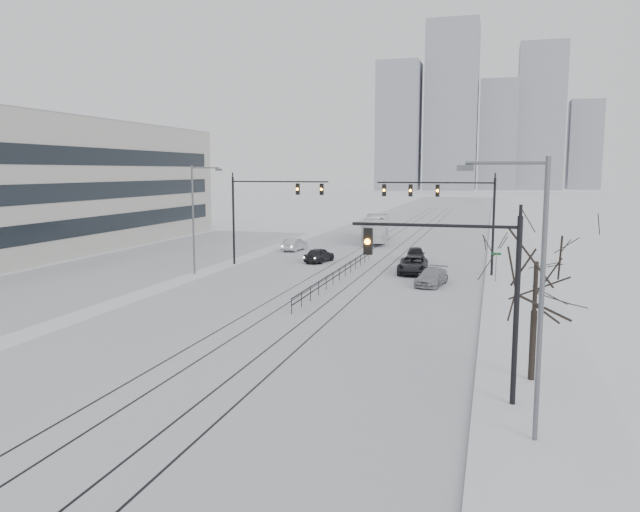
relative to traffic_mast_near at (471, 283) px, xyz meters
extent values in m
plane|color=white|center=(-10.79, -6.00, -4.56)|extent=(500.00, 500.00, 0.00)
cube|color=silver|center=(-10.79, 54.00, -4.55)|extent=(22.00, 260.00, 0.02)
cube|color=silver|center=(2.71, 54.00, -4.48)|extent=(5.00, 260.00, 0.16)
cube|color=gray|center=(0.26, 54.00, -4.50)|extent=(0.10, 260.00, 0.12)
cube|color=silver|center=(-30.79, 29.00, -4.55)|extent=(14.00, 60.00, 0.03)
cube|color=black|center=(-13.39, 34.00, -4.54)|extent=(0.10, 180.00, 0.01)
cube|color=black|center=(-11.99, 34.00, -4.54)|extent=(0.10, 180.00, 0.01)
cube|color=black|center=(-9.59, 34.00, -4.54)|extent=(0.10, 180.00, 0.01)
cube|color=black|center=(-8.19, 34.00, -4.54)|extent=(0.10, 180.00, 0.01)
cube|color=black|center=(-38.77, 29.00, 2.44)|extent=(0.08, 58.00, 12.00)
cube|color=#90949E|center=(-40.79, 254.00, 22.94)|extent=(18.00, 18.00, 55.00)
cube|color=#90949E|center=(-18.79, 262.00, 31.44)|extent=(22.00, 22.00, 72.00)
cube|color=#90949E|center=(1.21, 270.00, 19.44)|extent=(16.00, 16.00, 48.00)
cube|color=#90949E|center=(19.21, 278.00, 27.44)|extent=(20.00, 20.00, 64.00)
cube|color=#90949E|center=(39.21, 286.00, 15.44)|extent=(14.00, 14.00, 40.00)
cylinder|color=black|center=(1.61, 0.00, -1.06)|extent=(0.20, 0.20, 7.00)
cylinder|color=black|center=(-1.39, 0.00, 2.04)|extent=(6.00, 0.12, 0.12)
cube|color=black|center=(-3.79, 0.00, 1.39)|extent=(0.32, 0.24, 1.00)
sphere|color=orange|center=(-3.79, -0.14, 1.39)|extent=(0.22, 0.22, 0.22)
cylinder|color=black|center=(0.71, 29.00, -0.56)|extent=(0.20, 0.20, 8.00)
cylinder|color=black|center=(-4.04, 29.00, 3.04)|extent=(9.50, 0.12, 0.12)
cube|color=black|center=(-8.19, 29.00, 2.39)|extent=(0.32, 0.24, 1.00)
sphere|color=orange|center=(-8.19, 28.86, 2.39)|extent=(0.22, 0.22, 0.22)
cube|color=black|center=(-5.99, 29.00, 2.39)|extent=(0.32, 0.24, 1.00)
sphere|color=orange|center=(-5.99, 28.86, 2.39)|extent=(0.22, 0.22, 0.22)
cube|color=black|center=(-3.79, 29.00, 2.39)|extent=(0.32, 0.24, 1.00)
sphere|color=orange|center=(-3.79, 28.86, 2.39)|extent=(0.22, 0.22, 0.22)
cylinder|color=black|center=(-22.29, 30.00, -0.56)|extent=(0.20, 0.20, 8.00)
cylinder|color=black|center=(-17.79, 30.00, 3.04)|extent=(9.00, 0.12, 0.12)
cube|color=black|center=(-13.89, 30.00, 2.39)|extent=(0.32, 0.24, 1.00)
sphere|color=orange|center=(-13.89, 29.86, 2.39)|extent=(0.22, 0.22, 0.22)
cube|color=black|center=(-16.09, 30.00, 2.39)|extent=(0.32, 0.24, 1.00)
sphere|color=orange|center=(-16.09, 29.86, 2.39)|extent=(0.22, 0.22, 0.22)
cylinder|color=#595B60|center=(2.21, -3.00, -0.06)|extent=(0.16, 0.16, 9.00)
cylinder|color=#595B60|center=(1.01, -3.00, 4.24)|extent=(2.40, 0.10, 0.10)
cube|color=#595B60|center=(-0.19, -3.00, 4.09)|extent=(0.50, 0.25, 0.18)
cylinder|color=#595B60|center=(-23.29, 24.00, -0.06)|extent=(0.16, 0.16, 9.00)
cylinder|color=#595B60|center=(-22.09, 24.00, 4.24)|extent=(2.40, 0.10, 0.10)
cube|color=#595B60|center=(-20.89, 24.00, 4.09)|extent=(0.50, 0.25, 0.18)
cylinder|color=black|center=(2.41, 3.00, -3.06)|extent=(0.26, 0.26, 3.00)
cylinder|color=black|center=(2.41, 3.00, -0.81)|extent=(0.18, 0.18, 2.50)
cube|color=black|center=(-10.79, 24.00, -3.61)|extent=(0.06, 24.00, 0.06)
cube|color=black|center=(-10.79, 24.00, -4.01)|extent=(0.06, 24.00, 0.06)
cylinder|color=#595B60|center=(1.01, 26.00, -3.36)|extent=(0.06, 0.06, 2.40)
cube|color=#0C4C19|center=(1.01, 26.00, -2.26)|extent=(0.70, 0.04, 0.18)
imported|color=black|center=(-14.98, 33.09, -3.87)|extent=(2.30, 4.29, 1.39)
imported|color=#B3B4BB|center=(-19.84, 40.65, -3.88)|extent=(1.85, 4.24, 1.36)
imported|color=black|center=(-5.68, 29.01, -3.85)|extent=(2.67, 5.24, 1.42)
imported|color=#98989F|center=(-3.62, 23.88, -3.92)|extent=(2.46, 4.62, 1.28)
imported|color=black|center=(-6.27, 36.03, -3.87)|extent=(2.26, 4.25, 1.38)
imported|color=white|center=(-12.93, 51.19, -2.96)|extent=(4.14, 11.79, 3.21)
camera|label=1|loc=(0.71, -22.81, 4.01)|focal=35.00mm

